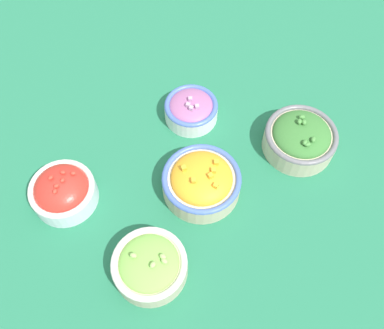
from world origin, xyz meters
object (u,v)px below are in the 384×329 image
(bowl_broccoli, at_px, (300,138))
(bowl_lettuce, at_px, (150,265))
(bowl_red_onion, at_px, (191,109))
(bowl_squash, at_px, (201,181))
(bowl_cherry_tomatoes, at_px, (63,191))

(bowl_broccoli, bearing_deg, bowl_lettuce, -5.77)
(bowl_red_onion, bearing_deg, bowl_squash, 48.74)
(bowl_red_onion, distance_m, bowl_lettuce, 0.36)
(bowl_red_onion, xyz_separation_m, bowl_lettuce, (0.31, 0.18, 0.00))
(bowl_red_onion, relative_size, bowl_broccoli, 0.78)
(bowl_cherry_tomatoes, bearing_deg, bowl_squash, 136.91)
(bowl_cherry_tomatoes, xyz_separation_m, bowl_broccoli, (-0.42, 0.27, 0.00))
(bowl_cherry_tomatoes, height_order, bowl_broccoli, bowl_cherry_tomatoes)
(bowl_red_onion, height_order, bowl_lettuce, bowl_lettuce)
(bowl_squash, distance_m, bowl_broccoli, 0.23)
(bowl_broccoli, bearing_deg, bowl_squash, -21.48)
(bowl_squash, height_order, bowl_red_onion, bowl_squash)
(bowl_squash, xyz_separation_m, bowl_lettuce, (0.19, 0.04, -0.00))
(bowl_lettuce, relative_size, bowl_broccoli, 0.89)
(bowl_squash, bearing_deg, bowl_red_onion, -131.26)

